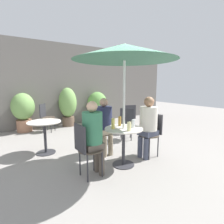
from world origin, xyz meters
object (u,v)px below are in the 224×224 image
object	(u,v)px
bistro_chair_5	(126,121)
seated_person_2	(93,132)
bistro_chair_2	(85,146)
beer_glass_0	(133,123)
bistro_chair_0	(152,131)
potted_plant_0	(23,110)
umbrella	(125,52)
potted_plant_1	(68,105)
potted_plant_2	(97,104)
seated_person_1	(104,121)
beer_glass_2	(113,124)
seated_person_0	(148,122)
beer_glass_1	(120,121)
cafe_table_far	(45,130)
bistro_chair_4	(129,116)
beer_glass_3	(129,126)
bistro_chair_1	(101,128)
bistro_chair_3	(46,115)
cafe_table_near	(124,138)

from	to	relation	value
bistro_chair_5	seated_person_2	distance (m)	2.01
bistro_chair_2	beer_glass_0	distance (m)	1.02
bistro_chair_0	potted_plant_0	bearing A→B (deg)	-153.57
umbrella	potted_plant_0	bearing A→B (deg)	109.29
potted_plant_1	potted_plant_2	world-z (taller)	potted_plant_1
seated_person_1	beer_glass_2	distance (m)	0.60
seated_person_0	seated_person_2	size ratio (longest dim) A/B	1.01
beer_glass_1	beer_glass_2	xyz separation A→B (m)	(-0.24, -0.13, 0.00)
bistro_chair_2	seated_person_2	distance (m)	0.25
potted_plant_2	cafe_table_far	bearing A→B (deg)	-138.39
bistro_chair_4	seated_person_2	bearing A→B (deg)	50.24
beer_glass_3	potted_plant_1	world-z (taller)	potted_plant_1
bistro_chair_0	bistro_chair_1	world-z (taller)	same
cafe_table_far	bistro_chair_3	distance (m)	1.94
bistro_chair_1	bistro_chair_0	bearing A→B (deg)	-45.00
cafe_table_near	beer_glass_2	size ratio (longest dim) A/B	3.70
bistro_chair_4	seated_person_1	world-z (taller)	seated_person_1
cafe_table_near	seated_person_2	world-z (taller)	seated_person_2
beer_glass_2	umbrella	size ratio (longest dim) A/B	0.09
seated_person_1	beer_glass_0	world-z (taller)	seated_person_1
beer_glass_2	umbrella	distance (m)	1.27
bistro_chair_0	beer_glass_1	distance (m)	0.81
beer_glass_3	beer_glass_2	bearing A→B (deg)	120.32
beer_glass_1	seated_person_2	bearing A→B (deg)	-161.27
seated_person_2	seated_person_1	bearing A→B (deg)	-45.07
bistro_chair_2	potted_plant_0	xyz separation A→B (m)	(-0.49, 3.72, 0.17)
bistro_chair_0	bistro_chair_1	xyz separation A→B (m)	(-0.84, 0.75, 0.00)
bistro_chair_3	bistro_chair_4	xyz separation A→B (m)	(2.12, -1.64, 0.00)
cafe_table_near	potted_plant_0	world-z (taller)	potted_plant_0
bistro_chair_4	umbrella	size ratio (longest dim) A/B	0.41
cafe_table_far	seated_person_2	xyz separation A→B (m)	(0.46, -1.45, 0.22)
potted_plant_1	cafe_table_near	bearing A→B (deg)	-92.92
cafe_table_near	potted_plant_0	xyz separation A→B (m)	(-1.28, 3.67, 0.19)
beer_glass_3	potted_plant_0	bearing A→B (deg)	107.96
cafe_table_near	bistro_chair_5	xyz separation A→B (m)	(0.96, 1.16, 0.02)
bistro_chair_0	seated_person_1	xyz separation A→B (m)	(-0.83, 0.60, 0.19)
seated_person_2	potted_plant_2	size ratio (longest dim) A/B	1.03
bistro_chair_3	bistro_chair_4	size ratio (longest dim) A/B	1.00
seated_person_2	beer_glass_1	size ratio (longest dim) A/B	6.79
seated_person_2	bistro_chair_2	bearing A→B (deg)	90.00
seated_person_2	potted_plant_0	distance (m)	3.76
seated_person_1	umbrella	distance (m)	1.48
seated_person_2	umbrella	xyz separation A→B (m)	(0.65, 0.04, 1.31)
cafe_table_far	potted_plant_2	distance (m)	3.32
cafe_table_near	cafe_table_far	bearing A→B (deg)	128.11
beer_glass_1	potted_plant_0	xyz separation A→B (m)	(-1.33, 3.47, -0.09)
umbrella	bistro_chair_0	bearing A→B (deg)	3.40
cafe_table_far	bistro_chair_5	world-z (taller)	bistro_chair_5
beer_glass_3	bistro_chair_4	bearing A→B (deg)	51.74
cafe_table_near	bistro_chair_0	size ratio (longest dim) A/B	0.80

